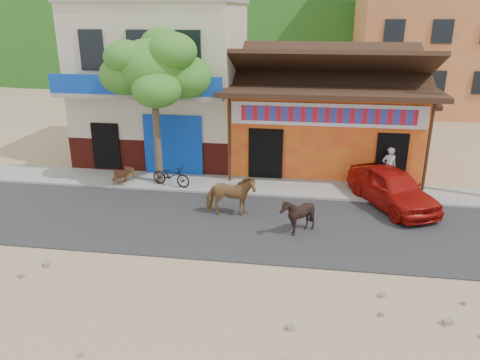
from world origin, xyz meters
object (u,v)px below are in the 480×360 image
Objects in this scene: red_car at (392,188)px; scooter at (171,175)px; tree at (155,109)px; pedestrian at (389,167)px; cafe_chair_left at (126,169)px; cafe_chair_right at (118,173)px; cow_tan at (231,196)px; cow_dark at (298,215)px.

red_car reaches higher than scooter.
red_car is (8.96, -1.00, -2.38)m from tree.
pedestrian is at bearing 5.65° from tree.
cafe_chair_left is 0.46m from cafe_chair_right.
scooter is 1.03× the size of pedestrian.
cow_tan is 1.77× the size of cafe_chair_right.
tree is at bearing -5.33° from pedestrian.
cow_tan is 6.75m from pedestrian.
cow_dark is 0.30× the size of red_car.
pedestrian is at bearing -3.17° from cafe_chair_right.
red_car reaches higher than cafe_chair_right.
pedestrian reaches higher than cow_tan.
cow_dark is at bearing -122.54° from cow_tan.
scooter is at bearing -2.46° from pedestrian.
cow_tan is 5.37m from cafe_chair_right.
cow_tan is 5.45m from cafe_chair_left.
pedestrian is (0.14, 1.90, 0.18)m from red_car.
red_car is (3.28, 2.73, 0.08)m from cow_dark.
tree is 6.09× the size of cafe_chair_left.
cafe_chair_right is at bearing -84.87° from cafe_chair_left.
red_car is 10.41m from cafe_chair_left.
red_car is 10.51m from cafe_chair_right.
tree is 3.50× the size of cow_tan.
cow_dark is at bearing -108.96° from scooter.
cow_tan reaches higher than cafe_chair_left.
scooter is at bearing -7.29° from cafe_chair_right.
red_car is (5.59, 1.67, -0.03)m from cow_tan.
cow_dark reaches higher than scooter.
scooter is at bearing 12.47° from cafe_chair_left.
tree is 2.66m from scooter.
pedestrian is at bearing 60.21° from red_car.
cow_tan is 1.74× the size of cafe_chair_left.
cafe_chair_right is (-0.13, -0.44, -0.01)m from cafe_chair_left.
cow_tan is 3.61m from scooter.
scooter is (-2.78, 2.30, -0.21)m from cow_tan.
pedestrian is at bearing -65.99° from cow_tan.
red_car is at bearing -6.37° from tree.
tree is 3.77× the size of pedestrian.
pedestrian reaches higher than scooter.
cow_dark is 6.09m from scooter.
cow_tan is 0.42× the size of red_car.
tree is 9.33m from red_car.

